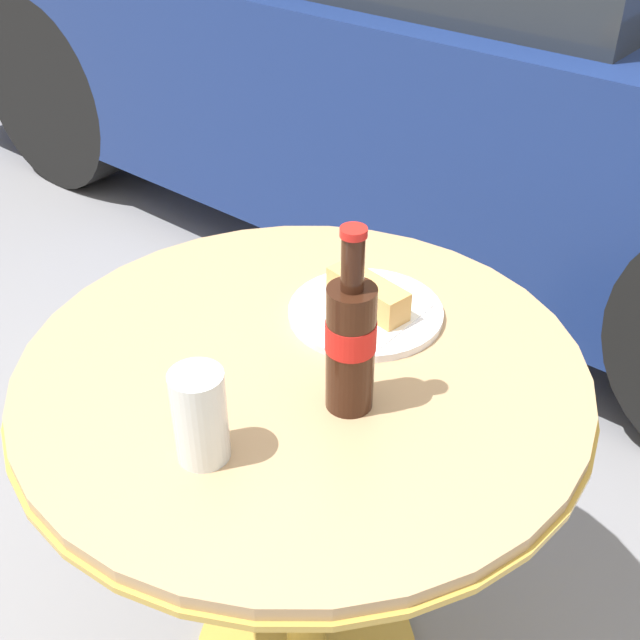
# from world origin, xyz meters

# --- Properties ---
(bistro_table) EXTENTS (0.81, 0.81, 0.70)m
(bistro_table) POSITION_xyz_m (0.00, 0.00, 0.55)
(bistro_table) COLOR gold
(bistro_table) RESTS_ON ground_plane
(cola_bottle_left) EXTENTS (0.06, 0.06, 0.26)m
(cola_bottle_left) POSITION_xyz_m (0.10, -0.03, 0.80)
(cola_bottle_left) COLOR #33190F
(cola_bottle_left) RESTS_ON bistro_table
(drinking_glass) EXTENTS (0.06, 0.06, 0.12)m
(drinking_glass) POSITION_xyz_m (0.03, -0.21, 0.76)
(drinking_glass) COLOR #C68923
(drinking_glass) RESTS_ON bistro_table
(lunch_plate_near) EXTENTS (0.23, 0.23, 0.06)m
(lunch_plate_near) POSITION_xyz_m (-0.00, 0.15, 0.72)
(lunch_plate_near) COLOR white
(lunch_plate_near) RESTS_ON bistro_table
(parked_car) EXTENTS (4.12, 1.67, 1.28)m
(parked_car) POSITION_xyz_m (-0.84, 1.75, 0.63)
(parked_car) COLOR navy
(parked_car) RESTS_ON ground_plane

